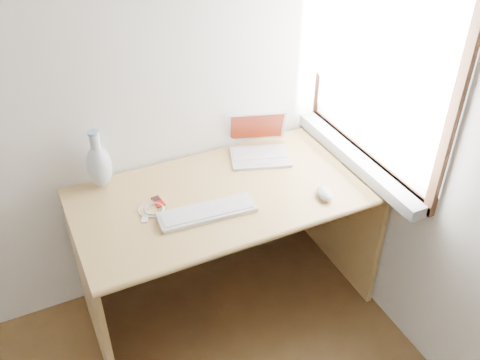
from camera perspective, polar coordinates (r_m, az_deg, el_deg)
name	(u,v)px	position (r m, az deg, el deg)	size (l,w,h in m)	color
window	(374,64)	(2.47, 14.12, 11.86)	(0.11, 0.99, 1.10)	white
desk	(220,217)	(2.67, -2.15, -3.92)	(1.41, 0.71, 0.75)	tan
laptop	(257,147)	(2.71, 1.80, 3.57)	(0.34, 0.33, 0.20)	silver
external_keyboard	(207,212)	(2.35, -3.52, -3.41)	(0.44, 0.17, 0.02)	white
mouse	(325,194)	(2.46, 9.02, -1.44)	(0.07, 0.11, 0.04)	silver
ipod	(158,201)	(2.44, -8.73, -2.28)	(0.05, 0.09, 0.01)	#B9120C
cable_coil	(151,209)	(2.40, -9.46, -3.10)	(0.12, 0.12, 0.01)	white
remote	(145,217)	(2.36, -10.05, -3.93)	(0.03, 0.07, 0.01)	white
vase	(99,164)	(2.53, -14.80, 1.61)	(0.11, 0.11, 0.29)	silver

